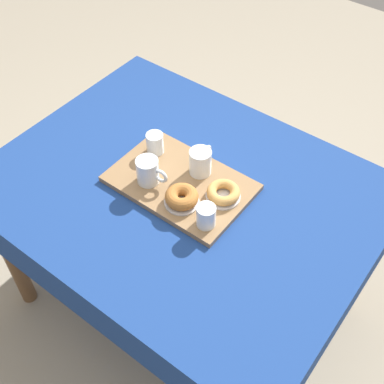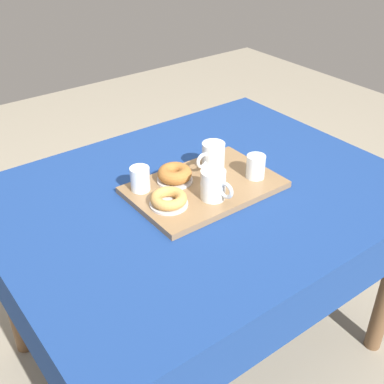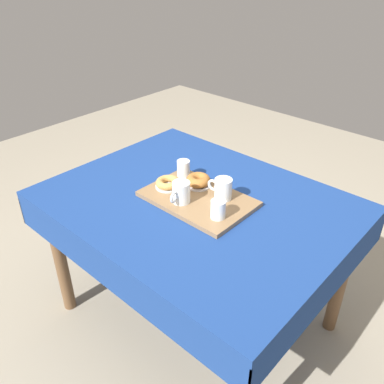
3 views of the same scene
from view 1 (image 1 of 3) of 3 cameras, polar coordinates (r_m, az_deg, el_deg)
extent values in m
plane|color=gray|center=(2.35, -0.87, -11.89)|extent=(6.00, 6.00, 0.00)
cube|color=navy|center=(1.75, -1.13, 0.14)|extent=(1.31, 1.02, 0.04)
cube|color=navy|center=(1.62, -12.46, -12.65)|extent=(1.31, 0.01, 0.14)
cube|color=navy|center=(2.12, 7.44, 6.67)|extent=(1.31, 0.01, 0.14)
cube|color=navy|center=(2.17, -14.94, 6.35)|extent=(0.01, 1.02, 0.14)
cube|color=navy|center=(1.66, 17.38, -12.12)|extent=(0.01, 1.02, 0.14)
cylinder|color=brown|center=(2.18, -19.93, -6.30)|extent=(0.06, 0.06, 0.71)
cylinder|color=brown|center=(2.51, -5.32, 5.89)|extent=(0.06, 0.06, 0.71)
cylinder|color=brown|center=(2.15, 18.28, -6.75)|extent=(0.06, 0.06, 0.71)
cube|color=olive|center=(1.74, -1.30, 1.02)|extent=(0.48, 0.31, 0.02)
cylinder|color=white|center=(1.73, 0.94, 3.40)|extent=(0.08, 0.08, 0.09)
cylinder|color=#84380F|center=(1.73, 0.94, 3.18)|extent=(0.07, 0.07, 0.07)
torus|color=white|center=(1.76, 1.71, 4.48)|extent=(0.02, 0.06, 0.05)
cylinder|color=white|center=(1.70, -5.03, 2.38)|extent=(0.08, 0.08, 0.09)
cylinder|color=#84380F|center=(1.71, -5.01, 2.17)|extent=(0.07, 0.07, 0.07)
torus|color=white|center=(1.68, -3.57, 1.81)|extent=(0.06, 0.02, 0.05)
cylinder|color=white|center=(1.58, 1.59, -2.72)|extent=(0.06, 0.06, 0.08)
cylinder|color=silver|center=(1.59, 1.58, -3.13)|extent=(0.05, 0.05, 0.04)
cylinder|color=white|center=(1.81, -4.20, 5.52)|extent=(0.06, 0.06, 0.08)
cylinder|color=silver|center=(1.82, -4.18, 5.21)|extent=(0.05, 0.05, 0.05)
cylinder|color=silver|center=(1.68, 3.53, -0.49)|extent=(0.12, 0.12, 0.01)
torus|color=tan|center=(1.67, 3.56, -0.04)|extent=(0.11, 0.11, 0.03)
cylinder|color=silver|center=(1.66, -1.16, -1.12)|extent=(0.12, 0.12, 0.01)
torus|color=#A3662D|center=(1.64, -1.18, -0.54)|extent=(0.11, 0.11, 0.04)
camera|label=2|loc=(2.02, 43.46, 24.45)|focal=45.86mm
camera|label=3|loc=(2.70, -4.11, 41.20)|focal=37.59mm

